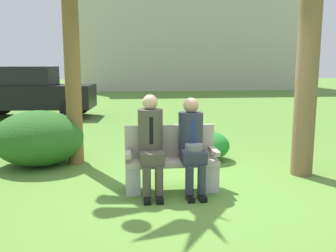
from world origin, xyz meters
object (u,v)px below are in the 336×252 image
(parked_car_near, at_px, (33,92))
(seated_man_left, at_px, (151,139))
(shrub_mid_lawn, at_px, (206,146))
(park_bench, at_px, (171,162))
(seated_man_right, at_px, (192,141))
(building_backdrop, at_px, (181,20))
(shrub_near_bench, at_px, (39,138))

(parked_car_near, bearing_deg, seated_man_left, -66.74)
(shrub_mid_lawn, bearing_deg, seated_man_left, -124.63)
(park_bench, bearing_deg, seated_man_left, -158.67)
(seated_man_left, bearing_deg, parked_car_near, 113.26)
(park_bench, bearing_deg, seated_man_right, -24.43)
(seated_man_left, relative_size, building_backdrop, 0.09)
(seated_man_right, xyz_separation_m, parked_car_near, (-3.91, 7.80, 0.11))
(park_bench, xyz_separation_m, shrub_mid_lawn, (0.85, 1.53, -0.12))
(park_bench, distance_m, seated_man_right, 0.45)
(park_bench, distance_m, building_backdrop, 23.68)
(seated_man_left, xyz_separation_m, seated_man_right, (0.56, -0.01, -0.03))
(park_bench, relative_size, building_backdrop, 0.08)
(park_bench, bearing_deg, building_backdrop, 80.77)
(park_bench, bearing_deg, parked_car_near, 115.35)
(parked_car_near, bearing_deg, shrub_mid_lawn, -53.86)
(shrub_near_bench, bearing_deg, park_bench, -35.94)
(shrub_near_bench, bearing_deg, parked_car_near, 103.83)
(seated_man_left, distance_m, shrub_near_bench, 2.49)
(seated_man_left, distance_m, building_backdrop, 23.77)
(seated_man_left, relative_size, shrub_near_bench, 0.88)
(building_backdrop, bearing_deg, seated_man_left, -99.88)
(seated_man_left, xyz_separation_m, shrub_near_bench, (-1.84, 1.65, -0.27))
(seated_man_right, distance_m, parked_car_near, 8.73)
(seated_man_right, xyz_separation_m, shrub_mid_lawn, (0.58, 1.66, -0.45))
(shrub_mid_lawn, bearing_deg, shrub_near_bench, 179.84)
(seated_man_right, relative_size, shrub_mid_lawn, 1.50)
(seated_man_left, relative_size, shrub_mid_lawn, 1.56)
(park_bench, height_order, shrub_mid_lawn, park_bench)
(park_bench, xyz_separation_m, seated_man_left, (-0.29, -0.11, 0.36))
(seated_man_left, bearing_deg, shrub_mid_lawn, 55.37)
(seated_man_left, distance_m, shrub_mid_lawn, 2.06)
(seated_man_left, height_order, shrub_mid_lawn, seated_man_left)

